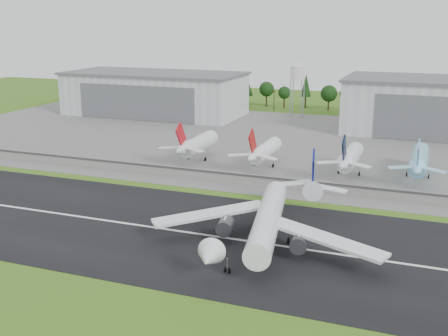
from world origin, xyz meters
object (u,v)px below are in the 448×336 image
at_px(parked_jet_red_a, 195,145).
at_px(parked_jet_navy, 349,158).
at_px(main_airliner, 267,225).
at_px(parked_jet_red_b, 263,152).
at_px(parked_jet_skyblue, 419,161).

height_order(parked_jet_red_a, parked_jet_navy, parked_jet_red_a).
height_order(main_airliner, parked_jet_red_b, main_airliner).
distance_m(main_airliner, parked_jet_navy, 67.53).
bearing_deg(parked_jet_red_a, parked_jet_red_b, -0.12).
bearing_deg(parked_jet_red_b, parked_jet_skyblue, 5.50).
relative_size(parked_jet_red_b, parked_jet_skyblue, 0.84).
relative_size(main_airliner, parked_jet_skyblue, 1.58).
bearing_deg(parked_jet_skyblue, main_airliner, -112.96).
bearing_deg(parked_jet_navy, parked_jet_red_b, -179.94).
relative_size(parked_jet_red_b, parked_jet_navy, 1.00).
bearing_deg(parked_jet_navy, main_airliner, -97.22).
relative_size(main_airliner, parked_jet_red_b, 1.89).
xyz_separation_m(parked_jet_red_a, parked_jet_navy, (56.44, -0.02, -0.16)).
bearing_deg(parked_jet_navy, parked_jet_skyblue, 12.79).
bearing_deg(parked_jet_red_b, parked_jet_navy, 0.06).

